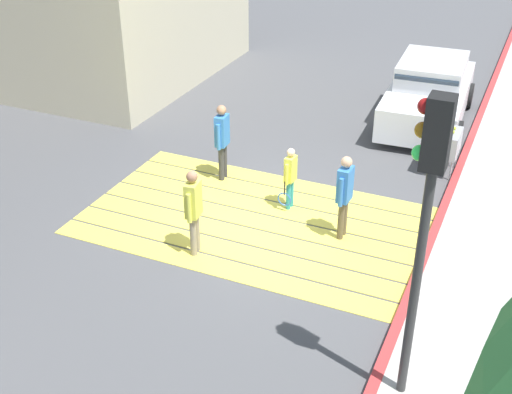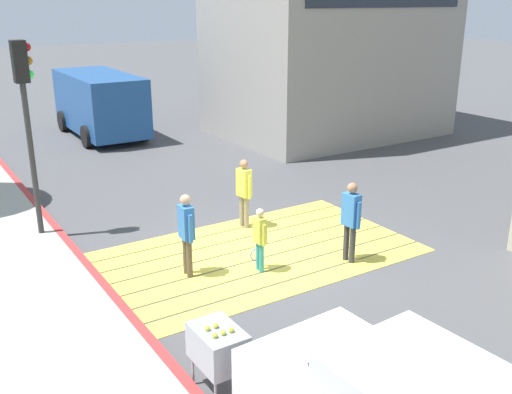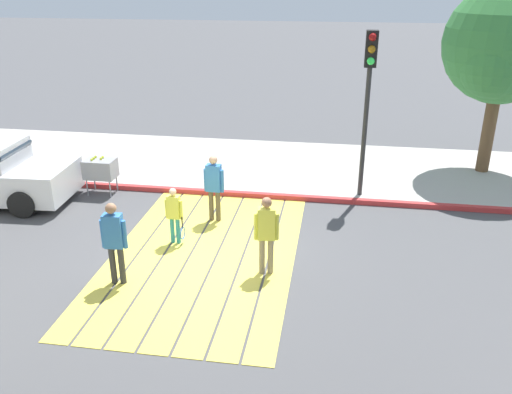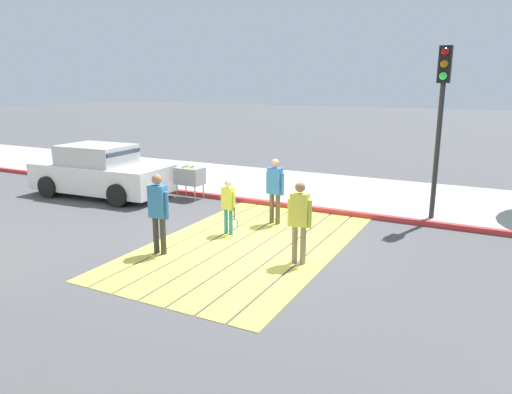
# 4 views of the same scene
# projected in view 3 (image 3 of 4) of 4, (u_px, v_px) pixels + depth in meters

# --- Properties ---
(ground_plane) EXTENTS (120.00, 120.00, 0.00)m
(ground_plane) POSITION_uv_depth(u_px,v_px,m) (204.00, 255.00, 11.08)
(ground_plane) COLOR #4C4C4F
(crosswalk_stripes) EXTENTS (6.40, 3.80, 0.01)m
(crosswalk_stripes) POSITION_uv_depth(u_px,v_px,m) (204.00, 255.00, 11.08)
(crosswalk_stripes) COLOR #EAD64C
(crosswalk_stripes) RESTS_ON ground
(sidewalk_west) EXTENTS (4.80, 40.00, 0.12)m
(sidewalk_west) POSITION_uv_depth(u_px,v_px,m) (249.00, 165.00, 16.16)
(sidewalk_west) COLOR #ADA8A0
(sidewalk_west) RESTS_ON ground
(curb_painted) EXTENTS (0.16, 40.00, 0.13)m
(curb_painted) POSITION_uv_depth(u_px,v_px,m) (234.00, 194.00, 14.02)
(curb_painted) COLOR #BC3333
(curb_painted) RESTS_ON ground
(traffic_light_corner) EXTENTS (0.39, 0.28, 4.24)m
(traffic_light_corner) POSITION_uv_depth(u_px,v_px,m) (369.00, 82.00, 12.69)
(traffic_light_corner) COLOR #2D2D2D
(traffic_light_corner) RESTS_ON ground
(street_tree) EXTENTS (3.20, 3.20, 5.32)m
(street_tree) POSITION_uv_depth(u_px,v_px,m) (502.00, 48.00, 14.08)
(street_tree) COLOR brown
(street_tree) RESTS_ON ground
(tennis_ball_cart) EXTENTS (0.56, 0.80, 1.02)m
(tennis_ball_cart) POSITION_uv_depth(u_px,v_px,m) (100.00, 169.00, 13.96)
(tennis_ball_cart) COLOR #99999E
(tennis_ball_cart) RESTS_ON ground
(pedestrian_adult_lead) EXTENTS (0.23, 0.48, 1.63)m
(pedestrian_adult_lead) POSITION_uv_depth(u_px,v_px,m) (214.00, 184.00, 12.28)
(pedestrian_adult_lead) COLOR brown
(pedestrian_adult_lead) RESTS_ON ground
(pedestrian_adult_trailing) EXTENTS (0.24, 0.49, 1.66)m
(pedestrian_adult_trailing) POSITION_uv_depth(u_px,v_px,m) (114.00, 238.00, 9.71)
(pedestrian_adult_trailing) COLOR #333338
(pedestrian_adult_trailing) RESTS_ON ground
(pedestrian_adult_side) EXTENTS (0.25, 0.47, 1.62)m
(pedestrian_adult_side) POSITION_uv_depth(u_px,v_px,m) (266.00, 230.00, 10.06)
(pedestrian_adult_side) COLOR gray
(pedestrian_adult_side) RESTS_ON ground
(pedestrian_child_with_racket) EXTENTS (0.28, 0.40, 1.29)m
(pedestrian_child_with_racket) POSITION_uv_depth(u_px,v_px,m) (174.00, 213.00, 11.31)
(pedestrian_child_with_racket) COLOR teal
(pedestrian_child_with_racket) RESTS_ON ground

